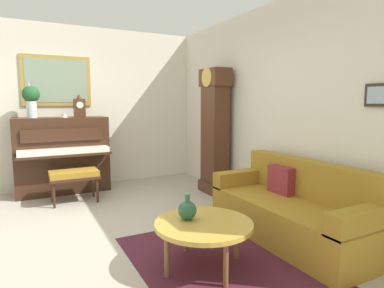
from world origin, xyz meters
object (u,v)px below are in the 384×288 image
coffee_table (204,225)px  green_jug (187,210)px  couch (293,210)px  grandfather_clock (215,135)px  flower_vase (31,98)px  teacup (64,116)px  piano_bench (74,176)px  mantel_clock (79,107)px  piano (62,154)px

coffee_table → green_jug: size_ratio=3.67×
couch → grandfather_clock: bearing=174.3°
flower_vase → teacup: flower_vase is taller
piano_bench → couch: (2.47, 1.94, -0.09)m
grandfather_clock → mantel_clock: 2.30m
mantel_clock → grandfather_clock: bearing=58.0°
couch → mantel_clock: 3.78m
grandfather_clock → coffee_table: (2.10, -1.39, -0.57)m
piano → piano_bench: size_ratio=2.06×
green_jug → mantel_clock: bearing=-172.4°
couch → coffee_table: (0.12, -1.19, 0.08)m
piano → flower_vase: 1.02m
coffee_table → piano_bench: bearing=-163.8°
mantel_clock → flower_vase: 0.73m
coffee_table → mantel_clock: 3.49m
teacup → green_jug: (3.05, 0.68, -0.76)m
couch → coffee_table: size_ratio=2.16×
mantel_clock → flower_vase: size_ratio=0.66×
coffee_table → green_jug: bearing=-141.3°
mantel_clock → flower_vase: (-0.00, -0.72, 0.14)m
grandfather_clock → couch: (1.99, -0.20, -0.65)m
couch → green_jug: couch is taller
flower_vase → teacup: (0.13, 0.46, -0.29)m
couch → piano_bench: bearing=-141.8°
grandfather_clock → couch: 2.10m
mantel_clock → green_jug: mantel_clock is taller
piano_bench → flower_vase: size_ratio=1.21×
flower_vase → green_jug: size_ratio=2.42×
couch → teacup: bearing=-147.1°
couch → piano: bearing=-147.6°
couch → flower_vase: size_ratio=3.28×
grandfather_clock → teacup: bearing=-116.2°
piano_bench → teacup: 1.04m
grandfather_clock → green_jug: (1.98, -1.49, -0.45)m
mantel_clock → flower_vase: flower_vase is taller
piano → flower_vase: (0.00, -0.42, 0.93)m
flower_vase → teacup: bearing=74.6°
mantel_clock → flower_vase: bearing=-90.0°
piano → couch: bearing=32.4°
green_jug → piano: bearing=-167.1°
coffee_table → couch: bearing=95.6°
piano_bench → coffee_table: bearing=16.2°
piano_bench → couch: size_ratio=0.37×
flower_vase → piano: bearing=90.3°
coffee_table → teacup: size_ratio=7.59×
teacup → coffee_table: bearing=13.9°
coffee_table → flower_vase: size_ratio=1.52×
piano → grandfather_clock: 2.55m
grandfather_clock → flower_vase: grandfather_clock is taller
piano → mantel_clock: mantel_clock is taller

